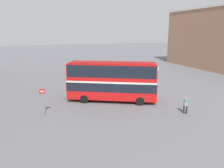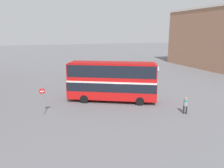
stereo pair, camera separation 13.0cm
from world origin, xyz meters
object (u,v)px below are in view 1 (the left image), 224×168
Objects in this scene: parked_car_kerb_far at (148,68)px; pedestrian_foreground at (186,103)px; no_entry_sign at (43,98)px; parked_car_kerb_near at (82,74)px; double_decker_bus at (112,79)px.

pedestrian_foreground is at bearing 58.05° from parked_car_kerb_far.
no_entry_sign is (-21.28, -17.02, 1.00)m from parked_car_kerb_far.
parked_car_kerb_near is (-6.10, 20.18, -0.26)m from pedestrian_foreground.
pedestrian_foreground is 21.08m from parked_car_kerb_near.
no_entry_sign is at bearing -138.86° from double_decker_bus.
parked_car_kerb_far is at bearing -156.18° from pedestrian_foreground.
parked_car_kerb_far is 1.58× the size of no_entry_sign.
parked_car_kerb_near is 1.08× the size of parked_car_kerb_far.
no_entry_sign is at bearing 58.57° from parked_car_kerb_near.
double_decker_bus is at bearing 13.97° from no_entry_sign.
no_entry_sign is (-7.95, -1.98, -0.85)m from double_decker_bus.
double_decker_bus reaches higher than pedestrian_foreground.
parked_car_kerb_far is at bearing 179.01° from parked_car_kerb_near.
parked_car_kerb_near is at bearing 119.47° from double_decker_bus.
no_entry_sign reaches higher than parked_car_kerb_far.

